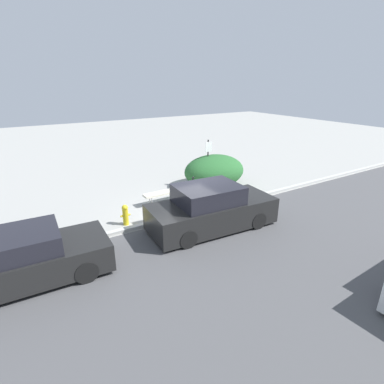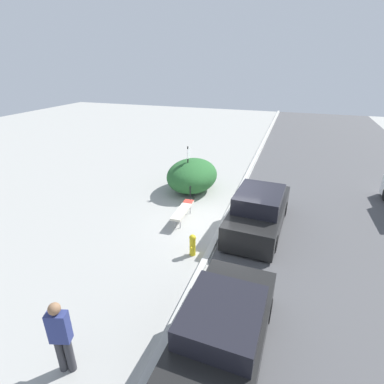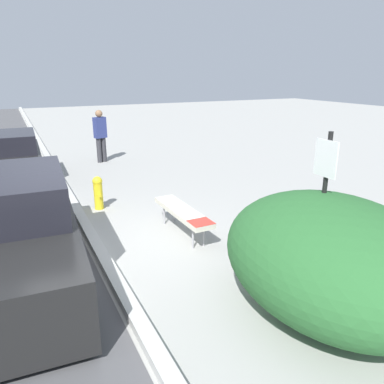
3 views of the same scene
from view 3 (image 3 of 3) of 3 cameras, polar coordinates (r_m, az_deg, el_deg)
ground_plane at (r=6.62m, az=-13.71°, el=-9.53°), size 60.00×60.00×0.00m
curb at (r=6.59m, az=-13.76°, el=-9.03°), size 60.00×0.20×0.13m
bench at (r=7.09m, az=-1.41°, el=-3.10°), size 1.82×0.45×0.51m
bike_rack at (r=5.73m, az=8.26°, el=-8.04°), size 0.55×0.07×0.83m
sign_post at (r=5.07m, az=19.25°, el=-1.60°), size 0.36×0.08×2.30m
fire_hydrant at (r=8.70m, az=-14.11°, el=0.03°), size 0.36×0.22×0.77m
shrub_hedge at (r=5.04m, az=20.37°, el=-9.41°), size 3.05×2.39×1.54m
pedestrian at (r=13.26m, az=-13.79°, el=8.49°), size 0.33×0.45×1.78m
parked_car_near at (r=6.12m, az=-25.82°, el=-5.96°), size 4.54×2.06×1.59m
parked_car_far at (r=11.59m, az=-26.32°, el=4.28°), size 3.97×1.89×1.39m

